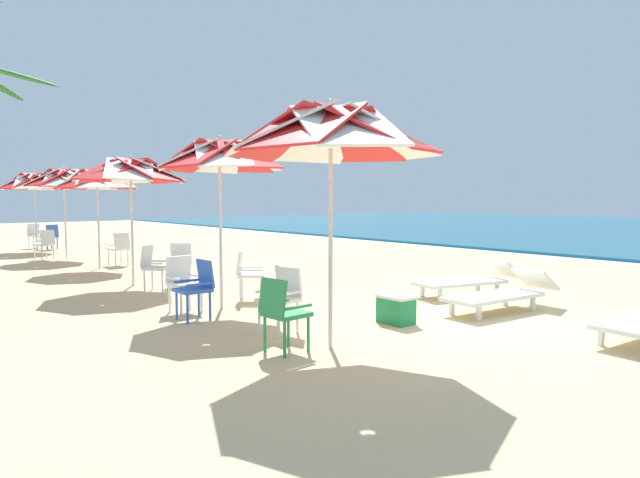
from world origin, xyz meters
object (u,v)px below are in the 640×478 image
at_px(beach_umbrella_1, 220,158).
at_px(plastic_chair_2, 183,280).
at_px(beach_umbrella_5, 34,182).
at_px(sun_lounger_2, 469,280).
at_px(sun_lounger_1, 502,293).
at_px(beach_umbrella_0, 331,134).
at_px(plastic_chair_6, 154,265).
at_px(plastic_chair_7, 119,247).
at_px(beach_umbrella_3, 97,181).
at_px(plastic_chair_0, 282,310).
at_px(plastic_chair_3, 197,286).
at_px(plastic_chair_4, 247,272).
at_px(beach_umbrella_2, 131,172).
at_px(plastic_chair_10, 50,235).
at_px(plastic_chair_1, 282,295).
at_px(plastic_chair_9, 35,234).
at_px(cooler_box, 396,309).
at_px(plastic_chair_5, 180,261).
at_px(plastic_chair_8, 45,243).
at_px(beach_umbrella_4, 64,179).

relative_size(beach_umbrella_1, plastic_chair_2, 3.18).
bearing_deg(beach_umbrella_5, sun_lounger_2, 16.14).
bearing_deg(sun_lounger_1, beach_umbrella_0, -90.78).
xyz_separation_m(plastic_chair_6, plastic_chair_7, (-4.42, 0.86, 0.00)).
height_order(beach_umbrella_1, beach_umbrella_3, beach_umbrella_1).
height_order(plastic_chair_0, plastic_chair_3, same).
distance_m(plastic_chair_0, plastic_chair_4, 3.39).
bearing_deg(plastic_chair_0, plastic_chair_4, 155.32).
bearing_deg(plastic_chair_3, beach_umbrella_2, 173.53).
relative_size(beach_umbrella_0, plastic_chair_10, 3.35).
bearing_deg(plastic_chair_0, sun_lounger_2, 101.46).
distance_m(plastic_chair_3, plastic_chair_6, 2.86).
distance_m(plastic_chair_1, plastic_chair_9, 15.75).
relative_size(beach_umbrella_0, beach_umbrella_1, 1.05).
xyz_separation_m(plastic_chair_7, cooler_box, (9.22, 0.73, -0.30)).
bearing_deg(plastic_chair_6, sun_lounger_2, 46.69).
xyz_separation_m(plastic_chair_2, plastic_chair_9, (-13.67, 0.69, 0.00)).
height_order(plastic_chair_9, cooler_box, plastic_chair_9).
xyz_separation_m(plastic_chair_1, cooler_box, (0.57, 1.56, -0.30)).
distance_m(plastic_chair_1, plastic_chair_5, 4.53).
relative_size(plastic_chair_4, sun_lounger_1, 0.40).
distance_m(plastic_chair_7, cooler_box, 9.25).
bearing_deg(beach_umbrella_3, beach_umbrella_5, -178.39).
bearing_deg(beach_umbrella_3, plastic_chair_5, 5.19).
xyz_separation_m(plastic_chair_8, sun_lounger_2, (11.18, 4.64, -0.22)).
bearing_deg(beach_umbrella_5, plastic_chair_3, -2.55).
xyz_separation_m(beach_umbrella_1, sun_lounger_1, (2.97, 3.30, -2.12)).
bearing_deg(plastic_chair_4, beach_umbrella_1, -64.44).
relative_size(sun_lounger_1, cooler_box, 4.37).
relative_size(plastic_chair_3, sun_lounger_2, 0.39).
xyz_separation_m(plastic_chair_3, plastic_chair_5, (-3.08, 1.12, 0.00)).
height_order(beach_umbrella_4, plastic_chair_10, beach_umbrella_4).
relative_size(plastic_chair_1, plastic_chair_3, 1.00).
relative_size(plastic_chair_1, plastic_chair_2, 1.00).
distance_m(plastic_chair_0, beach_umbrella_2, 6.25).
height_order(plastic_chair_2, plastic_chair_10, same).
xyz_separation_m(plastic_chair_4, plastic_chair_6, (-1.94, -0.89, 0.00)).
bearing_deg(cooler_box, beach_umbrella_4, -173.68).
bearing_deg(cooler_box, beach_umbrella_1, -151.42).
height_order(plastic_chair_5, beach_umbrella_4, beach_umbrella_4).
height_order(beach_umbrella_3, sun_lounger_1, beach_umbrella_3).
distance_m(plastic_chair_1, beach_umbrella_3, 8.64).
bearing_deg(plastic_chair_5, beach_umbrella_0, -6.17).
bearing_deg(plastic_chair_1, plastic_chair_2, -168.44).
height_order(plastic_chair_4, plastic_chair_5, same).
relative_size(plastic_chair_5, sun_lounger_2, 0.39).
bearing_deg(sun_lounger_1, beach_umbrella_2, -150.08).
bearing_deg(plastic_chair_4, plastic_chair_3, -57.46).
distance_m(plastic_chair_2, beach_umbrella_3, 6.64).
relative_size(plastic_chair_1, beach_umbrella_5, 0.32).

